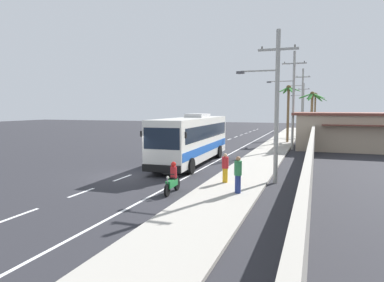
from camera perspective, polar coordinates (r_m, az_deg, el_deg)
The scene contains 17 objects.
ground_plane at distance 21.83m, azimuth -10.42°, elevation -5.65°, with size 160.00×160.00×0.00m, color #28282D.
sidewalk_kerb at distance 29.08m, azimuth 11.61°, elevation -2.76°, with size 3.20×90.00×0.14m, color #A8A399.
lane_markings at distance 34.78m, azimuth 5.20°, elevation -1.43°, with size 3.67×71.60×0.01m.
boundary_wall at distance 32.64m, azimuth 19.28°, elevation 0.02°, with size 0.24×60.00×2.49m, color #9E998E.
coach_bus_foreground at distance 25.96m, azimuth 0.02°, elevation 0.52°, with size 3.16×11.86×3.72m.
motorcycle_beside_bus at distance 17.14m, azimuth -3.21°, elevation -6.47°, with size 0.56×1.96×1.54m.
pedestrian_near_kerb at distance 31.33m, azimuth 13.60°, elevation -0.49°, with size 0.36×0.36×1.65m.
pedestrian_midwalk at distance 16.61m, azimuth 7.57°, elevation -5.38°, with size 0.36×0.36×1.76m.
pedestrian_far_walk at distance 18.90m, azimuth 5.48°, elevation -4.34°, with size 0.36×0.36×1.59m.
utility_pole_nearest at distance 19.59m, azimuth 13.54°, elevation 6.24°, with size 3.34×0.24×8.37m.
utility_pole_mid at distance 35.90m, azimuth 16.18°, elevation 6.85°, with size 3.79×0.24×9.71m.
utility_pole_far at distance 52.21m, azimuth 17.60°, elevation 6.31°, with size 3.08×0.24×9.72m.
utility_pole_distant at distance 68.55m, azimuth 17.76°, elevation 5.65°, with size 3.37×0.24×8.76m.
palm_nearest at distance 52.90m, azimuth 19.59°, elevation 5.79°, with size 2.68×2.56×6.34m.
palm_second at distance 42.32m, azimuth 15.54°, elevation 6.19°, with size 2.81×2.65×6.82m.
palm_third at distance 45.79m, azimuth 19.13°, elevation 5.57°, with size 3.52×3.62×6.20m.
roadside_building at distance 38.77m, azimuth 28.35°, elevation 1.40°, with size 16.20×8.06×3.69m.
Camera 1 is at (10.81, -18.50, 4.18)m, focal length 32.44 mm.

